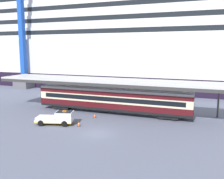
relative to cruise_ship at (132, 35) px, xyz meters
The scene contains 8 objects.
ground_plane 43.56m from the cruise_ship, 80.03° to the right, with size 400.00×400.00×0.00m, color slate.
cruise_ship is the anchor object (origin of this frame).
platform_canopy 31.80m from the cruise_ship, 79.72° to the right, with size 40.76×6.46×5.51m.
train_carriage 33.15m from the cruise_ship, 79.86° to the right, with size 25.78×2.81×4.11m.
service_truck 41.14m from the cruise_ship, 89.14° to the right, with size 5.55×3.36×2.02m.
traffic_cone_near 41.31m from the cruise_ship, 84.53° to the right, with size 0.36×0.36×0.68m.
traffic_cone_mid 36.96m from the cruise_ship, 83.36° to the right, with size 0.36×0.36×0.63m.
dockside_crane 29.17m from the cruise_ship, 153.32° to the right, with size 13.37×4.40×52.13m.
Camera 1 is at (12.45, -27.45, 10.47)m, focal length 39.93 mm.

